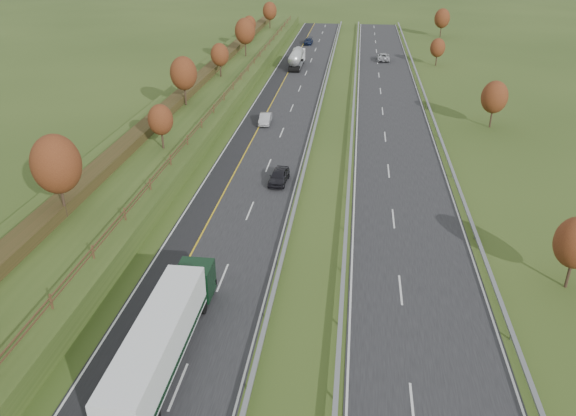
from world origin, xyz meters
name	(u,v)px	position (x,y,z in m)	size (l,w,h in m)	color
ground	(329,145)	(8.00, 55.00, 0.00)	(400.00, 400.00, 0.00)	#324719
near_carriageway	(274,130)	(0.00, 60.00, 0.02)	(10.50, 200.00, 0.04)	black
far_carriageway	(394,135)	(16.50, 60.00, 0.02)	(10.50, 200.00, 0.04)	black
hard_shoulder	(247,129)	(-3.75, 60.00, 0.02)	(3.00, 200.00, 0.04)	black
lane_markings	(320,132)	(6.40, 59.88, 0.05)	(26.75, 200.00, 0.01)	silver
embankment_left	(182,120)	(-13.00, 60.00, 1.00)	(12.00, 200.00, 2.00)	#324719
hedge_left	(167,109)	(-15.00, 60.00, 2.55)	(2.20, 180.00, 1.10)	#323114
fence_left	(212,110)	(-8.50, 59.59, 2.73)	(0.12, 189.06, 1.20)	#422B19
median_barrier_near	(315,128)	(5.70, 60.00, 0.61)	(0.32, 200.00, 0.71)	gray
median_barrier_far	(352,129)	(10.80, 60.00, 0.61)	(0.32, 200.00, 0.71)	gray
outer_barrier_far	(438,132)	(22.30, 60.00, 0.62)	(0.32, 200.00, 0.71)	gray
trees_left	(174,88)	(-12.64, 56.63, 6.37)	(6.64, 164.30, 7.66)	#2D2116
trees_far	(465,61)	(29.80, 89.21, 4.25)	(8.45, 118.60, 7.12)	#2D2116
box_lorry	(164,336)	(0.00, 12.74, 2.33)	(2.58, 16.28, 4.06)	black
road_tanker	(297,58)	(-1.16, 100.36, 1.86)	(2.40, 11.22, 3.46)	silver
car_dark_near	(279,176)	(3.17, 42.15, 0.82)	(1.84, 4.57, 1.56)	black
car_silver_mid	(265,119)	(-1.60, 62.68, 0.76)	(1.53, 4.39, 1.45)	#A2A2A7
car_small_far	(308,41)	(-1.04, 125.59, 0.74)	(1.96, 4.81, 1.40)	#111A36
car_oncoming	(383,57)	(16.47, 108.68, 0.81)	(2.57, 5.57, 1.55)	#B6B7BB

